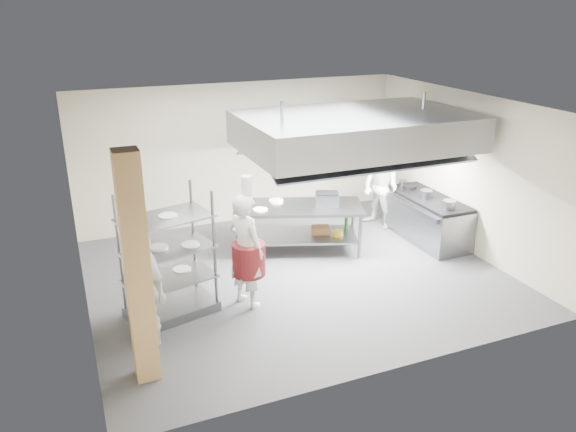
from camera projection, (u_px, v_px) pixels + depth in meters
name	position (u px, v px, depth m)	size (l,w,h in m)	color
floor	(296.00, 275.00, 9.94)	(7.00, 7.00, 0.00)	#2E2E30
ceiling	(297.00, 105.00, 8.88)	(7.00, 7.00, 0.00)	silver
wall_back	(241.00, 153.00, 12.00)	(7.00, 7.00, 0.00)	#BAB094
wall_left	(76.00, 224.00, 8.16)	(6.00, 6.00, 0.00)	#BAB094
wall_right	(466.00, 172.00, 10.66)	(6.00, 6.00, 0.00)	#BAB094
column	(137.00, 271.00, 6.73)	(0.30, 0.30, 3.00)	tan
exhaust_hood	(356.00, 131.00, 9.90)	(4.00, 2.50, 0.60)	gray
hood_strip_a	(309.00, 153.00, 9.69)	(1.60, 0.12, 0.04)	white
hood_strip_b	(398.00, 144.00, 10.33)	(1.60, 0.12, 0.04)	white
wall_shelf	(320.00, 147.00, 12.50)	(1.50, 0.28, 0.04)	gray
island	(298.00, 228.00, 10.81)	(2.44, 1.02, 0.91)	slate
island_worktop	(298.00, 207.00, 10.66)	(2.44, 1.02, 0.06)	gray
island_undershelf	(298.00, 235.00, 10.86)	(2.24, 0.91, 0.04)	slate
pass_rack	(168.00, 256.00, 8.36)	(1.31, 0.77, 1.97)	slate
cooking_range	(426.00, 219.00, 11.32)	(0.80, 2.00, 0.84)	slate
range_top	(428.00, 198.00, 11.16)	(0.78, 1.96, 0.06)	black
chef_head	(246.00, 250.00, 8.67)	(0.68, 0.45, 1.86)	white
chef_line	(381.00, 188.00, 11.80)	(0.84, 0.66, 1.73)	white
chef_plating	(144.00, 288.00, 7.69)	(1.01, 0.42, 1.72)	white
griddle	(327.00, 199.00, 10.68)	(0.44, 0.34, 0.22)	gray
wicker_basket	(320.00, 230.00, 10.88)	(0.33, 0.23, 0.15)	#96643C
stockpot	(426.00, 194.00, 11.06)	(0.24, 0.24, 0.17)	gray
plate_stack	(170.00, 277.00, 8.49)	(0.28, 0.28, 0.05)	white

